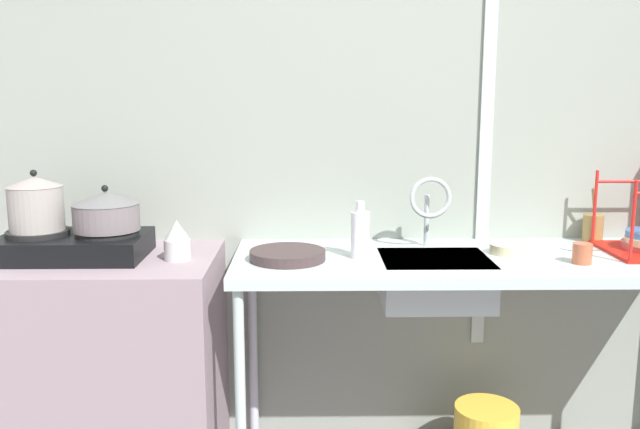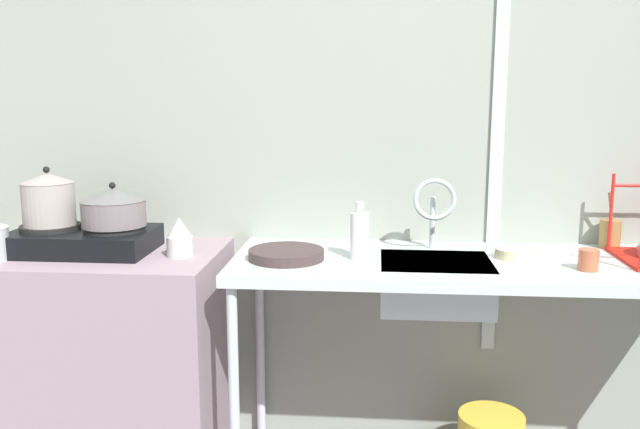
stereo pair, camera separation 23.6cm
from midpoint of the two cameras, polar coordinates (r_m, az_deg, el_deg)
The scene contains 15 objects.
wall_back at distance 2.70m, azimuth 8.32°, elevation 8.75°, with size 4.59×0.10×2.71m, color #939B91.
wall_metal_strip at distance 2.67m, azimuth 11.77°, elevation 11.53°, with size 0.05×0.01×2.17m, color silver.
counter_concrete at distance 2.70m, azimuth -21.61°, elevation -12.21°, with size 0.95×0.59×0.84m, color gray.
counter_sink at distance 2.46m, azimuth 10.41°, elevation -4.88°, with size 1.74×0.59×0.84m.
stove at distance 2.57m, azimuth -22.87°, elevation -2.43°, with size 0.51×0.32×0.10m.
pot_on_left_burner at distance 2.59m, azimuth -25.61°, elevation 0.85°, with size 0.19×0.19×0.22m.
pot_on_right_burner at distance 2.50m, azimuth -20.46°, elevation 0.28°, with size 0.24×0.24×0.16m.
percolator at distance 2.41m, azimuth -14.90°, elevation -2.20°, with size 0.09×0.09×0.14m.
sink_basin at distance 2.41m, azimuth 7.02°, elevation -5.64°, with size 0.38×0.33×0.16m, color silver.
faucet at distance 2.48m, azimuth 6.72°, elevation 1.10°, with size 0.16×0.09×0.28m.
frying_pan at distance 2.35m, azimuth -5.69°, elevation -3.51°, with size 0.27×0.27×0.04m, color #3D2F30.
cup_by_rack at distance 2.42m, azimuth 18.97°, elevation -3.20°, with size 0.07×0.07×0.07m, color #B15A3C.
small_bowl_on_drainboard at distance 2.50m, azimuth 13.37°, elevation -2.90°, with size 0.15×0.15×0.04m, color beige.
bottle_by_sink at distance 2.35m, azimuth 0.59°, elevation -1.71°, with size 0.07×0.07×0.20m.
utensil_jar at distance 2.80m, azimuth 20.14°, elevation -1.07°, with size 0.08×0.08×0.22m.
Camera 1 is at (-0.55, -1.02, 1.42)m, focal length 37.38 mm.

